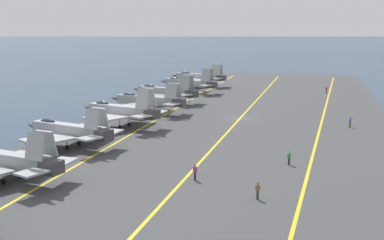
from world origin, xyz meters
name	(u,v)px	position (x,y,z in m)	size (l,w,h in m)	color
ground_plane	(240,120)	(0.00, 0.00, 0.00)	(2000.00, 2000.00, 0.00)	navy
carrier_deck	(240,119)	(0.00, 0.00, 0.20)	(177.69, 51.83, 0.40)	#424244
deck_stripe_foul_line	(322,122)	(0.00, -14.25, 0.40)	(159.92, 0.36, 0.01)	yellow
deck_stripe_centerline	(240,118)	(0.00, 0.00, 0.40)	(159.92, 0.36, 0.01)	yellow
deck_stripe_edge_line	(166,114)	(0.00, 14.25, 0.40)	(159.92, 0.36, 0.01)	yellow
parked_jet_second	(5,160)	(-42.56, 18.30, 2.65)	(11.89, 15.44, 5.80)	#93999E
parked_jet_third	(68,130)	(-27.64, 19.20, 2.73)	(13.78, 15.18, 5.79)	#9EA3A8
parked_jet_fourth	(120,111)	(-13.40, 17.63, 3.14)	(13.62, 15.50, 6.78)	#A8AAAF
parked_jet_fifth	(148,101)	(0.19, 17.88, 2.88)	(12.58, 16.28, 6.02)	#93999E
parked_jet_sixth	(165,91)	(14.15, 19.03, 2.82)	(12.44, 17.25, 6.29)	gray
parked_jet_seventh	(189,83)	(31.00, 18.26, 2.90)	(12.27, 16.79, 6.45)	#93999E
parked_jet_eighth	(199,77)	(45.35, 19.28, 3.06)	(13.88, 17.14, 6.38)	#9EA3A8
crew_green_vest	(289,157)	(-28.84, -10.50, 1.34)	(0.30, 0.41, 1.71)	#232328
crew_brown_vest	(258,190)	(-41.52, -8.39, 1.35)	(0.43, 0.46, 1.73)	#383328
crew_red_vest	(326,89)	(39.24, -15.33, 1.36)	(0.45, 0.45, 1.75)	#232328
crew_blue_vest	(350,122)	(-3.94, -18.70, 1.37)	(0.40, 0.29, 1.77)	#383328
crew_purple_vest	(195,171)	(-37.38, -1.18, 1.39)	(0.39, 0.45, 1.80)	#232328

